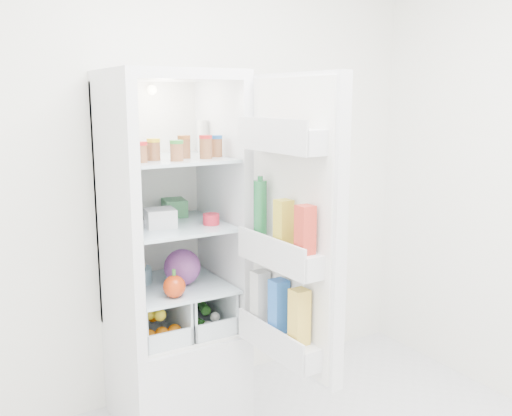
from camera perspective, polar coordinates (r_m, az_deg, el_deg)
room_walls at (r=1.87m, az=11.34°, el=8.30°), size 3.02×3.02×2.61m
refrigerator at (r=3.01m, az=-8.52°, el=-8.67°), size 0.60×0.60×1.80m
shelf_low at (r=2.93m, az=-8.10°, el=-7.66°), size 0.49×0.53×0.01m
shelf_mid at (r=2.85m, az=-8.27°, el=-1.74°), size 0.49×0.53×0.02m
shelf_top at (r=2.79m, az=-8.45°, el=4.88°), size 0.49×0.53×0.02m
crisper_left at (r=2.93m, az=-10.28°, el=-10.41°), size 0.23×0.46×0.22m
crisper_right at (r=3.02m, az=-5.85°, el=-9.66°), size 0.23×0.46×0.22m
condiment_jars at (r=2.71m, az=-8.28°, el=5.75°), size 0.46×0.32×0.08m
squeeze_bottle at (r=2.96m, az=-5.38°, el=7.09°), size 0.06×0.06×0.17m
tub_white at (r=2.78m, az=-9.57°, el=-0.98°), size 0.16×0.16×0.09m
tin_red at (r=2.81m, az=-4.50°, el=-1.12°), size 0.09×0.09×0.05m
foil_tray at (r=2.86m, az=-10.41°, el=-1.24°), size 0.15×0.11×0.04m
tub_green at (r=3.04m, az=-8.16°, el=0.05°), size 0.14×0.17×0.09m
red_cabbage at (r=2.89m, az=-7.39°, el=-5.89°), size 0.18×0.18×0.18m
bell_pepper at (r=2.72m, az=-8.17°, el=-7.77°), size 0.11×0.11×0.11m
mushroom_bowl at (r=2.97m, az=-11.96°, el=-6.63°), size 0.20×0.20×0.08m
citrus_pile at (r=2.88m, az=-10.02°, el=-11.21°), size 0.20×0.24×0.16m
veg_pile at (r=3.04m, az=-5.73°, el=-10.48°), size 0.16×0.30×0.10m
fridge_door at (r=2.48m, az=3.51°, el=-2.51°), size 0.19×0.60×1.30m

